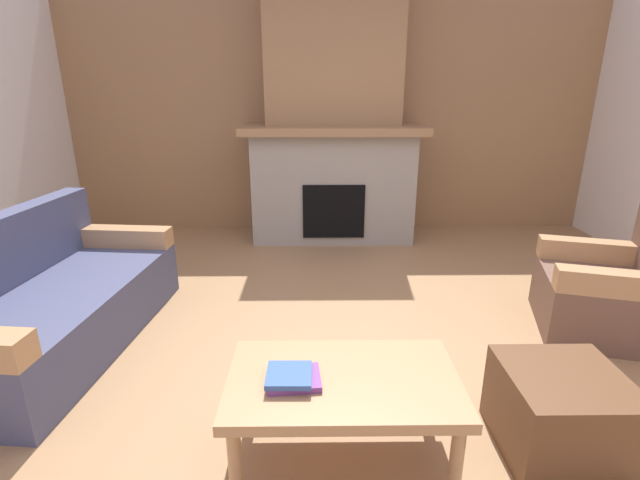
{
  "coord_description": "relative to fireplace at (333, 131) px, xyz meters",
  "views": [
    {
      "loc": [
        -0.2,
        -2.37,
        1.62
      ],
      "look_at": [
        -0.16,
        0.6,
        0.62
      ],
      "focal_mm": 25.76,
      "sensor_mm": 36.0,
      "label": 1
    }
  ],
  "objects": [
    {
      "name": "ground",
      "position": [
        0.0,
        -2.62,
        -1.16
      ],
      "size": [
        9.0,
        9.0,
        0.0
      ],
      "primitive_type": "plane",
      "color": "#9E754C"
    },
    {
      "name": "wall_back_wood_panel",
      "position": [
        0.0,
        0.38,
        0.19
      ],
      "size": [
        6.0,
        0.12,
        2.7
      ],
      "primitive_type": "cube",
      "color": "#997047",
      "rests_on": "ground"
    },
    {
      "name": "fireplace",
      "position": [
        0.0,
        0.0,
        0.0
      ],
      "size": [
        1.9,
        0.82,
        2.7
      ],
      "color": "gray",
      "rests_on": "ground"
    },
    {
      "name": "armchair",
      "position": [
        1.81,
        -2.17,
        -0.87
      ],
      "size": [
        0.94,
        0.94,
        0.85
      ],
      "color": "brown",
      "rests_on": "ground"
    },
    {
      "name": "book_stack_near_edge",
      "position": [
        -0.3,
        -3.34,
        -0.71
      ],
      "size": [
        0.24,
        0.2,
        0.05
      ],
      "color": "#7A3D84",
      "rests_on": "coffee_table"
    },
    {
      "name": "ottoman",
      "position": [
        0.92,
        -3.27,
        -0.96
      ],
      "size": [
        0.52,
        0.52,
        0.4
      ],
      "primitive_type": "cube",
      "color": "brown",
      "rests_on": "ground"
    },
    {
      "name": "coffee_table",
      "position": [
        -0.08,
        -3.31,
        -0.79
      ],
      "size": [
        1.0,
        0.6,
        0.43
      ],
      "color": "tan",
      "rests_on": "ground"
    },
    {
      "name": "couch",
      "position": [
        -1.9,
        -2.3,
        -0.88
      ],
      "size": [
        1.01,
        1.87,
        0.85
      ],
      "color": "#474C6B",
      "rests_on": "ground"
    }
  ]
}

